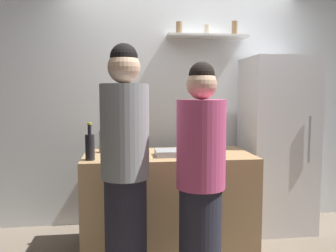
% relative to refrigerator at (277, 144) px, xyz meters
% --- Properties ---
extents(back_wall_assembly, '(4.80, 0.32, 2.60)m').
position_rel_refrigerator_xyz_m(back_wall_assembly, '(-0.96, 0.40, 0.41)').
color(back_wall_assembly, white).
rests_on(back_wall_assembly, ground).
extents(refrigerator, '(0.67, 0.61, 1.79)m').
position_rel_refrigerator_xyz_m(refrigerator, '(0.00, 0.00, 0.00)').
color(refrigerator, white).
rests_on(refrigerator, ground).
extents(counter, '(1.49, 0.72, 0.88)m').
position_rel_refrigerator_xyz_m(counter, '(-1.20, -0.36, -0.45)').
color(counter, '#9E7A51').
rests_on(counter, ground).
extents(baking_pan, '(0.34, 0.24, 0.05)m').
position_rel_refrigerator_xyz_m(baking_pan, '(-1.15, -0.46, 0.01)').
color(baking_pan, gray).
rests_on(baking_pan, counter).
extents(utensil_holder, '(0.12, 0.12, 0.22)m').
position_rel_refrigerator_xyz_m(utensil_holder, '(-1.50, -0.45, 0.05)').
color(utensil_holder, '#B2B2B7').
rests_on(utensil_holder, counter).
extents(wine_bottle_dark_glass, '(0.08, 0.08, 0.31)m').
position_rel_refrigerator_xyz_m(wine_bottle_dark_glass, '(-1.86, -0.58, 0.11)').
color(wine_bottle_dark_glass, black).
rests_on(wine_bottle_dark_glass, counter).
extents(wine_bottle_green_glass, '(0.07, 0.07, 0.33)m').
position_rel_refrigerator_xyz_m(wine_bottle_green_glass, '(-0.85, -0.65, 0.12)').
color(wine_bottle_green_glass, '#19471E').
rests_on(wine_bottle_green_glass, counter).
extents(wine_bottle_pale_glass, '(0.08, 0.08, 0.29)m').
position_rel_refrigerator_xyz_m(wine_bottle_pale_glass, '(-1.77, -0.22, 0.10)').
color(wine_bottle_pale_glass, '#B2BFB2').
rests_on(wine_bottle_pale_glass, counter).
extents(wine_bottle_amber_glass, '(0.08, 0.08, 0.35)m').
position_rel_refrigerator_xyz_m(wine_bottle_amber_glass, '(-0.93, -0.29, 0.12)').
color(wine_bottle_amber_glass, '#472814').
rests_on(wine_bottle_amber_glass, counter).
extents(water_bottle_plastic, '(0.09, 0.09, 0.23)m').
position_rel_refrigerator_xyz_m(water_bottle_plastic, '(-1.48, -0.20, 0.09)').
color(water_bottle_plastic, silver).
rests_on(water_bottle_plastic, counter).
extents(person_grey_hoodie, '(0.34, 0.34, 1.76)m').
position_rel_refrigerator_xyz_m(person_grey_hoodie, '(-1.58, -0.98, -0.01)').
color(person_grey_hoodie, '#262633').
rests_on(person_grey_hoodie, ground).
extents(person_pink_top, '(0.34, 0.34, 1.64)m').
position_rel_refrigerator_xyz_m(person_pink_top, '(-1.06, -1.09, -0.09)').
color(person_pink_top, '#262633').
rests_on(person_pink_top, ground).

